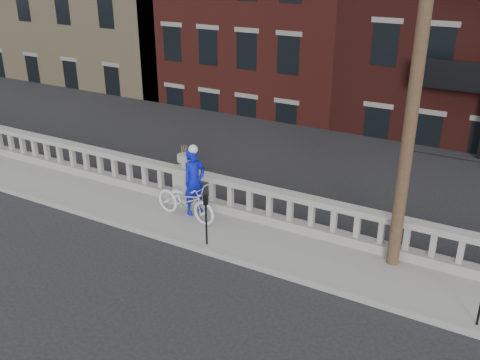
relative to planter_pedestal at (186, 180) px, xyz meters
The scene contains 9 objects.
ground 4.04m from the planter_pedestal, 90.00° to the right, with size 120.00×120.00×0.00m, color black.
sidewalk 1.21m from the planter_pedestal, 90.00° to the right, with size 32.00×2.20×0.15m, color gray.
balustrade 0.19m from the planter_pedestal, ahead, with size 28.00×0.34×1.03m.
planter_pedestal is the anchor object (origin of this frame).
lower_level 19.19m from the planter_pedestal, 88.31° to the left, with size 80.00×44.00×20.80m.
utility_pole 7.61m from the planter_pedestal, ahead, with size 1.60×0.28×10.00m.
parking_meter_c 2.61m from the planter_pedestal, 43.64° to the right, with size 0.10×0.09×1.36m.
bicycle 1.06m from the planter_pedestal, 55.47° to the right, with size 0.70×2.00×1.05m, color white.
cyclist 0.85m from the planter_pedestal, 36.69° to the right, with size 0.70×0.46×1.92m, color #0B12AA.
Camera 1 is at (8.47, -7.66, 6.97)m, focal length 40.00 mm.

